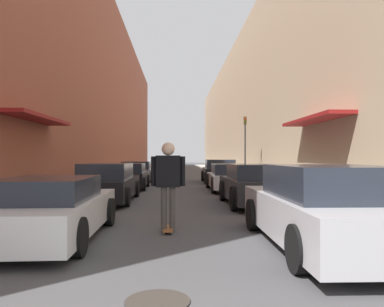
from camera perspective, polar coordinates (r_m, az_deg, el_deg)
ground at (r=28.62m, az=-2.32°, el=-3.64°), size 149.94×149.94×0.00m
curb_strip_left at (r=35.69m, az=-9.49°, el=-2.93°), size 1.80×68.15×0.12m
curb_strip_right at (r=35.71m, az=4.78°, el=-2.93°), size 1.80×68.15×0.12m
building_row_left at (r=36.62m, az=-14.03°, el=8.90°), size 4.90×68.15×15.09m
building_row_right at (r=36.44m, az=9.33°, el=6.57°), size 4.90×68.15×12.11m
parked_car_left_0 at (r=7.59m, az=-20.86°, el=-7.90°), size 1.92×4.34×1.17m
parked_car_left_1 at (r=13.35m, az=-12.73°, el=-4.45°), size 1.87×4.73×1.34m
parked_car_left_2 at (r=18.53m, az=-9.74°, el=-3.45°), size 1.91×4.04×1.25m
parked_car_left_3 at (r=23.84m, az=-8.45°, el=-2.77°), size 2.04×4.11×1.27m
parked_car_right_0 at (r=6.87m, az=19.65°, el=-7.83°), size 2.07×4.76×1.41m
parked_car_right_1 at (r=12.22m, az=9.43°, el=-4.77°), size 1.86×4.20×1.32m
parked_car_right_2 at (r=17.42m, az=5.90°, el=-3.64°), size 2.03×4.61×1.24m
parked_car_right_3 at (r=22.96m, az=4.20°, el=-2.74°), size 2.04×4.35×1.39m
skateboarder at (r=7.79m, az=-3.66°, el=-3.51°), size 0.71×0.78×1.85m
manhole_cover at (r=4.30m, az=-5.27°, el=-21.53°), size 0.70×0.70×0.02m
traffic_light at (r=22.78m, az=8.10°, el=1.81°), size 0.16×0.22×3.86m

